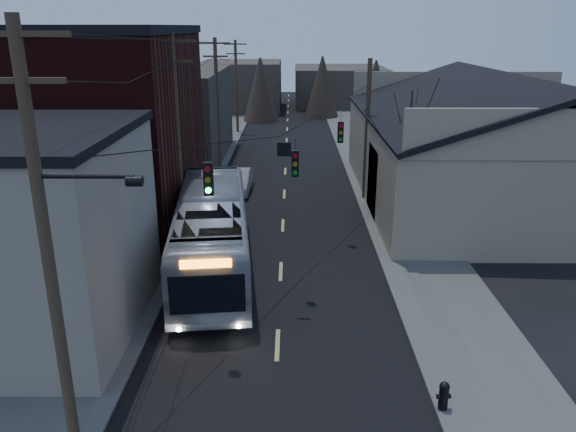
{
  "coord_description": "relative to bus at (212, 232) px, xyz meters",
  "views": [
    {
      "loc": [
        0.46,
        -8.58,
        10.24
      ],
      "look_at": [
        0.33,
        12.78,
        3.0
      ],
      "focal_mm": 35.0,
      "sensor_mm": 36.0,
      "label": 1
    }
  ],
  "objects": [
    {
      "name": "bus",
      "position": [
        0.0,
        0.0,
        0.0
      ],
      "size": [
        4.27,
        12.75,
        3.48
      ],
      "primitive_type": "imported",
      "rotation": [
        0.0,
        0.0,
        3.25
      ],
      "color": "#A7ABB3",
      "rests_on": "ground"
    },
    {
      "name": "parked_car",
      "position": [
        0.0,
        12.16,
        -1.02
      ],
      "size": [
        1.61,
        4.43,
        1.45
      ],
      "primitive_type": "imported",
      "rotation": [
        0.0,
        0.0,
        -0.02
      ],
      "color": "#9FA2A6",
      "rests_on": "ground"
    },
    {
      "name": "bare_tree",
      "position": [
        9.5,
        5.66,
        1.86
      ],
      "size": [
        0.4,
        0.4,
        7.2
      ],
      "primitive_type": "cone",
      "color": "black",
      "rests_on": "ground"
    },
    {
      "name": "fire_hydrant",
      "position": [
        7.7,
        -9.77,
        -1.17
      ],
      "size": [
        0.4,
        0.29,
        0.85
      ],
      "rotation": [
        0.0,
        0.0,
        0.07
      ],
      "color": "black",
      "rests_on": "sidewalk_right"
    },
    {
      "name": "sidewalk_left",
      "position": [
        -3.5,
        15.66,
        -1.68
      ],
      "size": [
        4.0,
        110.0,
        0.12
      ],
      "primitive_type": "cube",
      "color": "#474744",
      "rests_on": "ground"
    },
    {
      "name": "building_left_far",
      "position": [
        -6.5,
        21.66,
        1.76
      ],
      "size": [
        9.0,
        14.0,
        7.0
      ],
      "primitive_type": "cube",
      "color": "#322E28",
      "rests_on": "ground"
    },
    {
      "name": "utility_lines",
      "position": [
        -0.11,
        9.8,
        3.21
      ],
      "size": [
        11.24,
        45.28,
        10.5
      ],
      "color": "#382B1E",
      "rests_on": "ground"
    },
    {
      "name": "sidewalk_right",
      "position": [
        9.5,
        15.66,
        -1.68
      ],
      "size": [
        4.0,
        110.0,
        0.12
      ],
      "primitive_type": "cube",
      "color": "#474744",
      "rests_on": "ground"
    },
    {
      "name": "building_far_right",
      "position": [
        10.0,
        55.66,
        0.76
      ],
      "size": [
        12.0,
        14.0,
        5.0
      ],
      "primitive_type": "cube",
      "color": "#322E28",
      "rests_on": "ground"
    },
    {
      "name": "building_clapboard",
      "position": [
        -6.0,
        -5.34,
        1.76
      ],
      "size": [
        8.0,
        8.0,
        7.0
      ],
      "primitive_type": "cube",
      "color": "gray",
      "rests_on": "ground"
    },
    {
      "name": "road_surface",
      "position": [
        3.0,
        15.66,
        -1.73
      ],
      "size": [
        9.0,
        110.0,
        0.02
      ],
      "primitive_type": "cube",
      "color": "black",
      "rests_on": "ground"
    },
    {
      "name": "building_far_left",
      "position": [
        -3.0,
        50.66,
        1.26
      ],
      "size": [
        10.0,
        12.0,
        6.0
      ],
      "primitive_type": "cube",
      "color": "#322E28",
      "rests_on": "ground"
    },
    {
      "name": "building_brick",
      "position": [
        -7.0,
        5.66,
        3.26
      ],
      "size": [
        10.0,
        12.0,
        10.0
      ],
      "primitive_type": "cube",
      "color": "black",
      "rests_on": "ground"
    },
    {
      "name": "warehouse",
      "position": [
        16.0,
        10.66,
        0.96
      ],
      "size": [
        16.16,
        20.6,
        7.73
      ],
      "color": "gray",
      "rests_on": "ground"
    }
  ]
}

